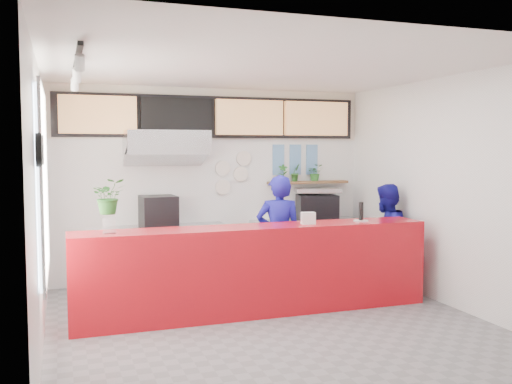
{
  "coord_description": "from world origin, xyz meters",
  "views": [
    {
      "loc": [
        -2.29,
        -6.24,
        2.07
      ],
      "look_at": [
        0.1,
        0.7,
        1.5
      ],
      "focal_mm": 40.0,
      "sensor_mm": 36.0,
      "label": 1
    }
  ],
  "objects": [
    {
      "name": "menu_board_far_right",
      "position": [
        1.73,
        2.38,
        2.55
      ],
      "size": [
        1.1,
        0.1,
        0.55
      ],
      "primitive_type": "cube",
      "color": "tan",
      "rests_on": "wall_back"
    },
    {
      "name": "right_bench",
      "position": [
        1.5,
        2.2,
        0.45
      ],
      "size": [
        1.8,
        0.6,
        0.9
      ],
      "primitive_type": "cube",
      "color": "#B2B5BA",
      "rests_on": "ground"
    },
    {
      "name": "photo_frame_e",
      "position": [
        1.4,
        2.48,
        1.75
      ],
      "size": [
        0.2,
        0.02,
        0.25
      ],
      "primitive_type": "cube",
      "color": "#598CBF",
      "rests_on": "wall_back"
    },
    {
      "name": "herb_c",
      "position": [
        1.73,
        2.4,
        1.66
      ],
      "size": [
        0.3,
        0.28,
        0.28
      ],
      "primitive_type": "imported",
      "rotation": [
        0.0,
        0.0,
        -0.31
      ],
      "color": "#246021",
      "rests_on": "herb_shelf"
    },
    {
      "name": "glass_vase",
      "position": [
        -1.77,
        0.36,
        1.19
      ],
      "size": [
        0.2,
        0.2,
        0.19
      ],
      "primitive_type": "cylinder",
      "rotation": [
        0.0,
        0.0,
        -0.33
      ],
      "color": "silver",
      "rests_on": "service_counter"
    },
    {
      "name": "floor",
      "position": [
        0.0,
        0.0,
        0.0
      ],
      "size": [
        5.0,
        5.0,
        0.0
      ],
      "primitive_type": "plane",
      "color": "slate",
      "rests_on": "ground"
    },
    {
      "name": "wall_back",
      "position": [
        0.0,
        2.5,
        1.5
      ],
      "size": [
        5.0,
        0.0,
        5.0
      ],
      "primitive_type": "plane",
      "rotation": [
        1.57,
        0.0,
        0.0
      ],
      "color": "white",
      "rests_on": "ground"
    },
    {
      "name": "herb_a",
      "position": [
        1.15,
        2.4,
        1.66
      ],
      "size": [
        0.17,
        0.14,
        0.28
      ],
      "primitive_type": "imported",
      "rotation": [
        0.0,
        0.0,
        -0.29
      ],
      "color": "#246021",
      "rests_on": "herb_shelf"
    },
    {
      "name": "menu_board_mid_right",
      "position": [
        0.57,
        2.38,
        2.55
      ],
      "size": [
        1.1,
        0.1,
        0.55
      ],
      "primitive_type": "cube",
      "color": "tan",
      "rests_on": "wall_back"
    },
    {
      "name": "soffit",
      "position": [
        0.0,
        2.46,
        2.55
      ],
      "size": [
        4.8,
        0.04,
        0.65
      ],
      "primitive_type": "cube",
      "color": "black",
      "rests_on": "wall_back"
    },
    {
      "name": "dec_plate_d",
      "position": [
        0.5,
        2.47,
        1.9
      ],
      "size": [
        0.24,
        0.03,
        0.24
      ],
      "primitive_type": "cylinder",
      "rotation": [
        1.57,
        0.0,
        0.0
      ],
      "color": "silver",
      "rests_on": "wall_back"
    },
    {
      "name": "dec_plate_a",
      "position": [
        0.15,
        2.47,
        1.75
      ],
      "size": [
        0.24,
        0.03,
        0.24
      ],
      "primitive_type": "cylinder",
      "rotation": [
        1.57,
        0.0,
        0.0
      ],
      "color": "silver",
      "rests_on": "wall_back"
    },
    {
      "name": "wall_clock_face",
      "position": [
        -2.43,
        -0.9,
        2.05
      ],
      "size": [
        0.02,
        0.26,
        0.26
      ],
      "primitive_type": "cylinder",
      "rotation": [
        0.0,
        1.57,
        0.0
      ],
      "color": "white",
      "rests_on": "wall_left"
    },
    {
      "name": "pepper_mill",
      "position": [
        1.46,
        0.39,
        1.23
      ],
      "size": [
        0.06,
        0.06,
        0.24
      ],
      "primitive_type": "cylinder",
      "rotation": [
        0.0,
        0.0,
        -0.08
      ],
      "color": "black",
      "rests_on": "white_plate"
    },
    {
      "name": "service_counter",
      "position": [
        0.0,
        0.4,
        0.55
      ],
      "size": [
        4.5,
        0.6,
        1.1
      ],
      "primitive_type": "cube",
      "color": "#B40C16",
      "rests_on": "ground"
    },
    {
      "name": "wall_right",
      "position": [
        2.5,
        0.0,
        1.5
      ],
      "size": [
        0.0,
        5.0,
        5.0
      ],
      "primitive_type": "plane",
      "rotation": [
        1.57,
        0.0,
        -1.57
      ],
      "color": "white",
      "rests_on": "ground"
    },
    {
      "name": "window_frame",
      "position": [
        -2.45,
        0.3,
        1.7
      ],
      "size": [
        0.03,
        2.3,
        2.0
      ],
      "primitive_type": "cube",
      "color": "#B2B5BA",
      "rests_on": "wall_left"
    },
    {
      "name": "prep_bench",
      "position": [
        -0.8,
        2.2,
        0.45
      ],
      "size": [
        1.8,
        0.6,
        0.9
      ],
      "primitive_type": "cube",
      "color": "#B2B5BA",
      "rests_on": "ground"
    },
    {
      "name": "espresso_tray",
      "position": [
        1.67,
        2.2,
        1.38
      ],
      "size": [
        0.83,
        0.68,
        0.07
      ],
      "primitive_type": "cube",
      "rotation": [
        0.0,
        0.0,
        -0.27
      ],
      "color": "#A8AAAF",
      "rests_on": "espresso_machine"
    },
    {
      "name": "photo_frame_f",
      "position": [
        1.7,
        2.48,
        1.75
      ],
      "size": [
        0.2,
        0.02,
        0.25
      ],
      "primitive_type": "cube",
      "color": "#598CBF",
      "rests_on": "wall_back"
    },
    {
      "name": "photo_frame_b",
      "position": [
        1.4,
        2.48,
        2.0
      ],
      "size": [
        0.2,
        0.02,
        0.25
      ],
      "primitive_type": "cube",
      "color": "#598CBF",
      "rests_on": "wall_back"
    },
    {
      "name": "staff_right",
      "position": [
        2.21,
        0.98,
        0.77
      ],
      "size": [
        0.95,
        0.9,
        1.54
      ],
      "primitive_type": "imported",
      "rotation": [
        0.0,
        0.0,
        3.72
      ],
      "color": "navy",
      "rests_on": "ground"
    },
    {
      "name": "napkin_holder",
      "position": [
        0.69,
        0.36,
        1.18
      ],
      "size": [
        0.19,
        0.14,
        0.15
      ],
      "primitive_type": "cube",
      "rotation": [
        0.0,
        0.0,
        -0.18
      ],
      "color": "silver",
      "rests_on": "service_counter"
    },
    {
      "name": "photo_frame_d",
      "position": [
        1.1,
        2.48,
        1.75
      ],
      "size": [
        0.2,
        0.02,
        0.25
      ],
      "primitive_type": "cube",
      "color": "#598CBF",
      "rests_on": "wall_back"
    },
    {
      "name": "staff_center",
      "position": [
        0.53,
        0.98,
        0.85
      ],
      "size": [
        0.72,
        0.58,
        1.7
      ],
      "primitive_type": "imported",
      "rotation": [
        0.0,
        0.0,
        2.83
      ],
      "color": "navy",
      "rests_on": "ground"
    },
    {
      "name": "hood_lip",
      "position": [
        -0.8,
        2.15,
        1.95
      ],
      "size": [
        1.2,
        0.69,
        0.31
      ],
      "primitive_type": "cube",
      "rotation": [
        -0.35,
        0.0,
        0.0
      ],
      "color": "#B2B5BA",
      "rests_on": "ceiling"
    },
    {
      "name": "menu_board_far_left",
      "position": [
        -1.75,
        2.38,
        2.55
      ],
      "size": [
        1.1,
        0.1,
        0.55
      ],
      "primitive_type": "cube",
      "color": "tan",
      "rests_on": "wall_back"
    },
    {
      "name": "herb_shelf",
      "position": [
        1.6,
        2.4,
        1.5
      ],
      "size": [
        1.4,
        0.18,
        0.04
      ],
      "primitive_type": "cube",
      "color": "brown",
      "rests_on": "wall_back"
    },
    {
      "name": "extraction_hood",
      "position": [
        -0.8,
        2.15,
        2.15
      ],
      "size": [
        1.2,
        0.7,
        0.35
      ],
      "primitive_type": "cube",
      "color": "#B2B5BA",
      "rests_on": "ceiling"
    },
    {
      "name": "white_plate",
      "position": [
        1.46,
        0.39,
        1.11
      ],
      "size": [
        0.22,
        0.22,
        0.01
      ],
      "primitive_type": "cylinder",
      "rotation": [
        0.0,
        0.0,
        0.14
      ],
      "color": "silver",
      "rests_on": "service_counter"
    },
    {
      "name": "photo_frame_a",
      "position": [
        1.1,
        2.48,
        2.0
      ],
      "size": [
        0.2,
        0.02,
        0.25
      ],
      "primitive_type": "cube",
      "color": "#598CBF",
      "rests_on": "wall_back"
    },
    {
      "name": "wall_left",
      "position": [
        -2.5,
        0.0,
        1.5
      ],
      "size": [
        0.0,
        5.0,
        5.0
      ],
      "primitive_type": "plane",
      "rotation": [
        1.57,
        0.0,
        1.57
      ],
      "color": "white",
      "rests_on": "ground"
    },
    {
      "name": "dec_plate_b",
      "position": [
        0.45,
        2.47,
        1.65
      ],
      "size": [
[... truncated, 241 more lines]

